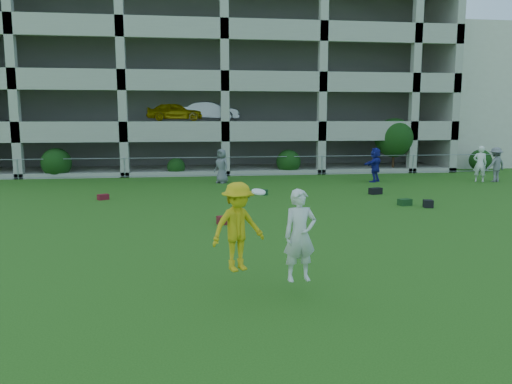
{
  "coord_description": "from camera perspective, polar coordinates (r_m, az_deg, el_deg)",
  "views": [
    {
      "loc": [
        -2.27,
        -11.14,
        3.54
      ],
      "look_at": [
        -0.34,
        3.0,
        1.4
      ],
      "focal_mm": 35.0,
      "sensor_mm": 36.0,
      "label": 1
    }
  ],
  "objects": [
    {
      "name": "bag_black_e",
      "position": [
        23.84,
        13.5,
        0.11
      ],
      "size": [
        0.66,
        0.46,
        0.3
      ],
      "primitive_type": "cube",
      "rotation": [
        0.0,
        0.0,
        0.29
      ],
      "color": "black",
      "rests_on": "ground"
    },
    {
      "name": "bag_black_b",
      "position": [
        17.25,
        -2.82,
        -2.95
      ],
      "size": [
        0.47,
        0.41,
        0.22
      ],
      "primitive_type": "cube",
      "rotation": [
        0.0,
        0.0,
        -0.49
      ],
      "color": "black",
      "rests_on": "ground"
    },
    {
      "name": "bag_green_c",
      "position": [
        21.14,
        16.63,
        -1.12
      ],
      "size": [
        0.58,
        0.47,
        0.26
      ],
      "primitive_type": "cube",
      "rotation": [
        0.0,
        0.0,
        0.27
      ],
      "color": "#143819",
      "rests_on": "ground"
    },
    {
      "name": "stucco_building",
      "position": [
        46.61,
        25.42,
        9.51
      ],
      "size": [
        16.0,
        14.0,
        10.0
      ],
      "primitive_type": "cube",
      "color": "beige",
      "rests_on": "ground"
    },
    {
      "name": "bystander_c",
      "position": [
        27.13,
        -3.96,
        2.97
      ],
      "size": [
        1.05,
        1.06,
        1.85
      ],
      "primitive_type": "imported",
      "rotation": [
        0.0,
        0.0,
        -0.81
      ],
      "color": "slate",
      "rests_on": "ground"
    },
    {
      "name": "shrub_row",
      "position": [
        31.66,
        4.76,
        4.82
      ],
      "size": [
        34.38,
        2.52,
        3.5
      ],
      "color": "#163D11",
      "rests_on": "ground"
    },
    {
      "name": "bag_red_a",
      "position": [
        16.73,
        -3.51,
        -3.22
      ],
      "size": [
        0.61,
        0.44,
        0.28
      ],
      "primitive_type": "cube",
      "rotation": [
        0.0,
        0.0,
        0.28
      ],
      "color": "#601B10",
      "rests_on": "ground"
    },
    {
      "name": "bag_green_g",
      "position": [
        22.98,
        0.64,
        -0.02
      ],
      "size": [
        0.58,
        0.55,
        0.25
      ],
      "primitive_type": "cube",
      "rotation": [
        0.0,
        0.0,
        -0.69
      ],
      "color": "#133515",
      "rests_on": "ground"
    },
    {
      "name": "crate_d",
      "position": [
        20.92,
        19.07,
        -1.27
      ],
      "size": [
        0.42,
        0.42,
        0.3
      ],
      "primitive_type": "cube",
      "rotation": [
        0.0,
        0.0,
        -0.23
      ],
      "color": "black",
      "rests_on": "ground"
    },
    {
      "name": "ground",
      "position": [
        11.91,
        3.6,
        -8.78
      ],
      "size": [
        100.0,
        100.0,
        0.0
      ],
      "primitive_type": "plane",
      "color": "#235114",
      "rests_on": "ground"
    },
    {
      "name": "bystander_e",
      "position": [
        30.25,
        24.22,
        2.95
      ],
      "size": [
        0.85,
        0.72,
        1.99
      ],
      "primitive_type": "imported",
      "rotation": [
        0.0,
        0.0,
        2.74
      ],
      "color": "white",
      "rests_on": "ground"
    },
    {
      "name": "bag_red_f",
      "position": [
        22.63,
        -17.07,
        -0.55
      ],
      "size": [
        0.53,
        0.48,
        0.24
      ],
      "primitive_type": "cube",
      "rotation": [
        0.0,
        0.0,
        0.58
      ],
      "color": "maroon",
      "rests_on": "ground"
    },
    {
      "name": "bystander_d",
      "position": [
        28.36,
        13.45,
        3.05
      ],
      "size": [
        1.65,
        1.64,
        1.9
      ],
      "primitive_type": "imported",
      "rotation": [
        0.0,
        0.0,
        3.92
      ],
      "color": "navy",
      "rests_on": "ground"
    },
    {
      "name": "frisbee_contest",
      "position": [
        9.94,
        -0.02,
        -4.27
      ],
      "size": [
        2.25,
        1.08,
        1.99
      ],
      "color": "gold",
      "rests_on": "ground"
    },
    {
      "name": "bystander_f",
      "position": [
        30.62,
        25.7,
        2.84
      ],
      "size": [
        1.38,
        1.02,
        1.91
      ],
      "primitive_type": "imported",
      "rotation": [
        0.0,
        0.0,
        3.42
      ],
      "color": "slate",
      "rests_on": "ground"
    },
    {
      "name": "parking_garage",
      "position": [
        38.99,
        -4.55,
        12.14
      ],
      "size": [
        30.0,
        14.0,
        12.0
      ],
      "color": "#9E998C",
      "rests_on": "ground"
    },
    {
      "name": "fence",
      "position": [
        30.37,
        -3.47,
        2.98
      ],
      "size": [
        36.06,
        0.06,
        1.2
      ],
      "color": "gray",
      "rests_on": "ground"
    }
  ]
}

